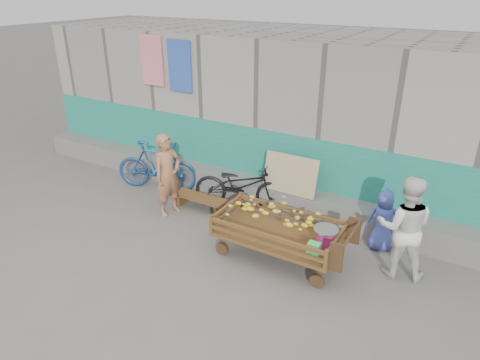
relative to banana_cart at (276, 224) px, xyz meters
The scene contains 9 objects.
ground 1.26m from the banana_cart, 128.53° to the right, with size 80.00×80.00×0.00m, color #5E5956.
building_wall 3.37m from the banana_cart, 102.34° to the left, with size 12.00×3.50×3.00m.
banana_cart is the anchor object (origin of this frame).
bench 2.06m from the banana_cart, 159.91° to the left, with size 1.06×0.32×0.26m.
vendor_man 2.33m from the banana_cart, behind, with size 0.56×0.36×1.52m, color #9D6643.
woman 1.80m from the banana_cart, 17.92° to the left, with size 0.75×0.59×1.55m, color silver.
child 1.71m from the banana_cart, 39.15° to the left, with size 0.50×0.32×1.02m, color #4252BB.
bicycle_dark 1.72m from the banana_cart, 138.28° to the left, with size 0.62×1.77×0.93m, color black.
bicycle_blue 3.31m from the banana_cart, 162.82° to the left, with size 0.48×1.69×1.02m, color navy.
Camera 1 is at (3.03, -4.17, 3.88)m, focal length 32.00 mm.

